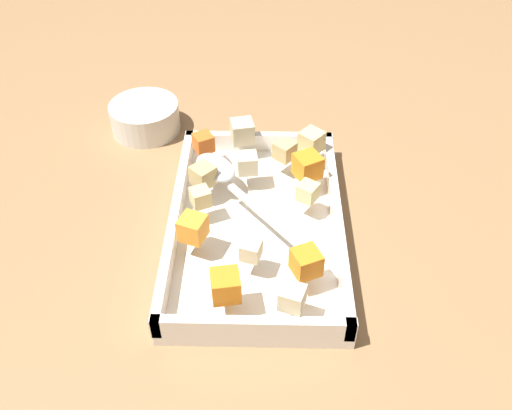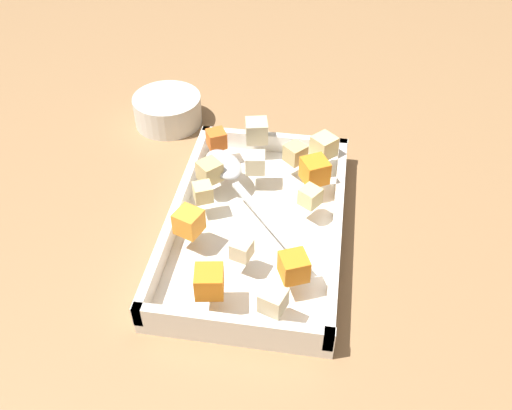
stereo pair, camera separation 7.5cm
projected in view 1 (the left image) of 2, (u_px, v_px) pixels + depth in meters
The scene contains 18 objects.
ground_plane at pixel (256, 244), 0.77m from camera, with size 4.00×4.00×0.00m, color #936D47.
baking_dish at pixel (256, 227), 0.78m from camera, with size 0.37×0.23×0.04m.
carrot_chunk_near_right at pixel (203, 143), 0.85m from camera, with size 0.03×0.03×0.03m, color orange.
carrot_chunk_center at pixel (308, 166), 0.80m from camera, with size 0.03×0.03×0.03m, color orange.
carrot_chunk_rim_edge at pixel (306, 262), 0.67m from camera, with size 0.03×0.03×0.03m, color orange.
carrot_chunk_mid_right at pixel (226, 286), 0.64m from camera, with size 0.03×0.03×0.03m, color orange.
carrot_chunk_back_center at pixel (193, 228), 0.71m from camera, with size 0.03×0.03×0.03m, color orange.
potato_chunk_front_center at pixel (308, 192), 0.77m from camera, with size 0.02×0.02×0.02m, color #E0CC89.
potato_chunk_heap_side at pixel (201, 197), 0.76m from camera, with size 0.02×0.02×0.02m, color #E0CC89.
potato_chunk_corner_nw at pixel (292, 297), 0.63m from camera, with size 0.03×0.03×0.03m, color beige.
potato_chunk_near_spoon at pixel (251, 250), 0.69m from camera, with size 0.02×0.02×0.02m, color beige.
potato_chunk_far_left at pixel (242, 131), 0.87m from camera, with size 0.03×0.03×0.03m, color beige.
potato_chunk_far_right at pixel (247, 163), 0.81m from camera, with size 0.03×0.03×0.03m, color beige.
potato_chunk_under_handle at pixel (203, 175), 0.79m from camera, with size 0.03×0.03×0.03m, color tan.
potato_chunk_corner_ne at pixel (285, 150), 0.83m from camera, with size 0.03×0.03×0.03m, color tan.
potato_chunk_corner_sw at pixel (311, 141), 0.85m from camera, with size 0.03×0.03×0.03m, color #E0CC89.
serving_spoon at pixel (221, 173), 0.80m from camera, with size 0.21×0.17×0.02m.
small_prep_bowl at pixel (145, 117), 0.96m from camera, with size 0.12×0.12×0.05m, color silver.
Camera 1 is at (-0.54, -0.01, 0.56)m, focal length 39.83 mm.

